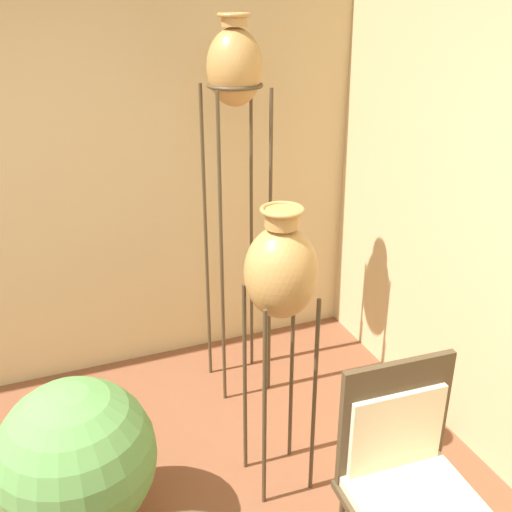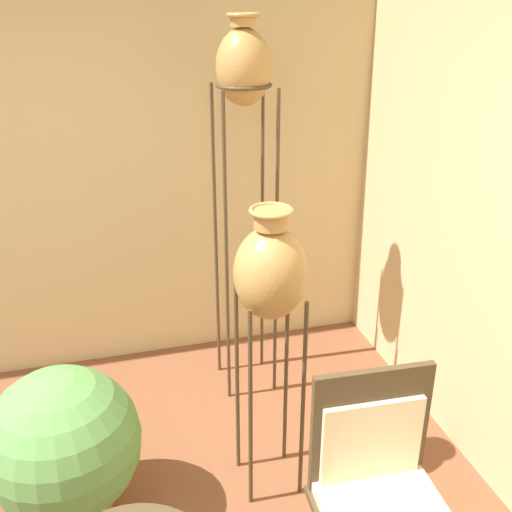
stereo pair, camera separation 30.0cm
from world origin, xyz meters
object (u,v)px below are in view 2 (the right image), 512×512
at_px(potted_plant, 64,448).
at_px(vase_stand_medium, 270,276).
at_px(chair, 382,490).
at_px(vase_stand_tall, 244,82).

bearing_deg(potted_plant, vase_stand_medium, 1.58).
bearing_deg(potted_plant, chair, -32.57).
relative_size(vase_stand_tall, chair, 2.11).
bearing_deg(chair, vase_stand_tall, 96.50).
distance_m(vase_stand_tall, chair, 2.03).
height_order(vase_stand_medium, chair, vase_stand_medium).
xyz_separation_m(vase_stand_medium, potted_plant, (-0.94, -0.03, -0.70)).
bearing_deg(vase_stand_medium, vase_stand_tall, 82.95).
distance_m(vase_stand_medium, chair, 0.95).
height_order(vase_stand_medium, potted_plant, vase_stand_medium).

